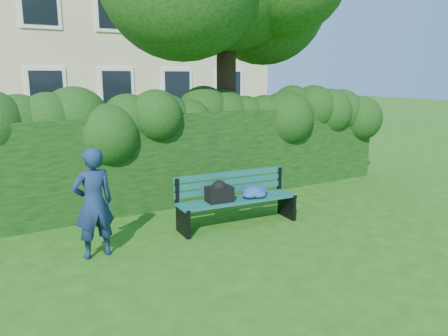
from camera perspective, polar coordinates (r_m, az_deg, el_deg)
ground at (r=7.33m, az=2.48°, el=-8.13°), size 80.00×80.00×0.00m
hedge at (r=8.94m, az=-5.37°, el=1.51°), size 10.00×1.00×1.80m
park_bench at (r=7.44m, az=1.68°, el=-3.70°), size 2.14×0.74×0.89m
man_reading at (r=6.34m, az=-16.68°, el=-4.42°), size 0.60×0.41×1.57m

